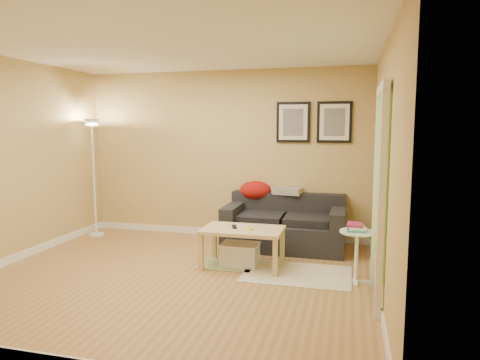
{
  "coord_description": "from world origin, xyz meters",
  "views": [
    {
      "loc": [
        1.93,
        -4.48,
        1.73
      ],
      "look_at": [
        0.55,
        0.85,
        1.05
      ],
      "focal_mm": 32.21,
      "sensor_mm": 36.0,
      "label": 1
    }
  ],
  "objects_px": {
    "storage_bin": "(240,254)",
    "floor_lamp": "(94,181)",
    "sofa": "(284,222)",
    "book_stack": "(356,227)",
    "coffee_table": "(243,248)",
    "side_table": "(356,257)"
  },
  "relations": [
    {
      "from": "floor_lamp",
      "to": "coffee_table",
      "type": "bearing_deg",
      "value": -19.34
    },
    {
      "from": "sofa",
      "to": "coffee_table",
      "type": "xyz_separation_m",
      "value": [
        -0.37,
        -0.99,
        -0.13
      ]
    },
    {
      "from": "storage_bin",
      "to": "side_table",
      "type": "xyz_separation_m",
      "value": [
        1.4,
        -0.24,
        0.15
      ]
    },
    {
      "from": "coffee_table",
      "to": "storage_bin",
      "type": "distance_m",
      "value": 0.12
    },
    {
      "from": "book_stack",
      "to": "storage_bin",
      "type": "bearing_deg",
      "value": 179.29
    },
    {
      "from": "side_table",
      "to": "floor_lamp",
      "type": "distance_m",
      "value": 4.22
    },
    {
      "from": "side_table",
      "to": "floor_lamp",
      "type": "relative_size",
      "value": 0.31
    },
    {
      "from": "coffee_table",
      "to": "side_table",
      "type": "relative_size",
      "value": 1.67
    },
    {
      "from": "book_stack",
      "to": "coffee_table",
      "type": "bearing_deg",
      "value": -179.12
    },
    {
      "from": "coffee_table",
      "to": "storage_bin",
      "type": "height_order",
      "value": "coffee_table"
    },
    {
      "from": "book_stack",
      "to": "floor_lamp",
      "type": "xyz_separation_m",
      "value": [
        -4.0,
        1.11,
        0.26
      ]
    },
    {
      "from": "storage_bin",
      "to": "side_table",
      "type": "relative_size",
      "value": 0.8
    },
    {
      "from": "storage_bin",
      "to": "side_table",
      "type": "bearing_deg",
      "value": -9.67
    },
    {
      "from": "sofa",
      "to": "book_stack",
      "type": "xyz_separation_m",
      "value": [
        0.97,
        -1.16,
        0.25
      ]
    },
    {
      "from": "sofa",
      "to": "floor_lamp",
      "type": "relative_size",
      "value": 0.91
    },
    {
      "from": "storage_bin",
      "to": "floor_lamp",
      "type": "relative_size",
      "value": 0.25
    },
    {
      "from": "sofa",
      "to": "coffee_table",
      "type": "bearing_deg",
      "value": -110.47
    },
    {
      "from": "storage_bin",
      "to": "book_stack",
      "type": "relative_size",
      "value": 1.84
    },
    {
      "from": "sofa",
      "to": "book_stack",
      "type": "relative_size",
      "value": 6.69
    },
    {
      "from": "sofa",
      "to": "storage_bin",
      "type": "xyz_separation_m",
      "value": [
        -0.42,
        -0.94,
        -0.23
      ]
    },
    {
      "from": "coffee_table",
      "to": "side_table",
      "type": "distance_m",
      "value": 1.37
    },
    {
      "from": "floor_lamp",
      "to": "book_stack",
      "type": "bearing_deg",
      "value": -15.49
    }
  ]
}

